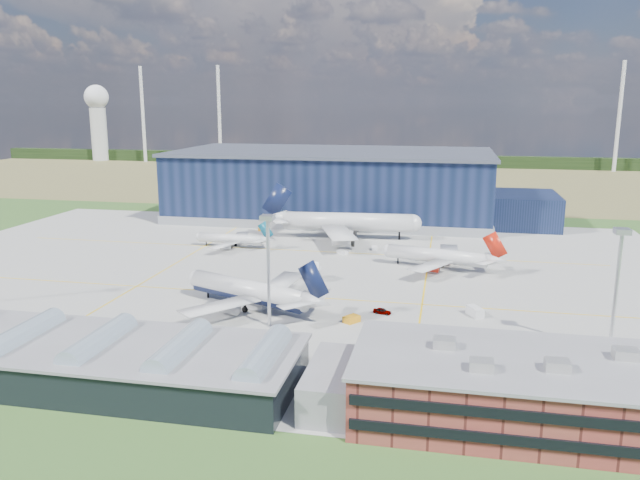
{
  "coord_description": "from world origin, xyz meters",
  "views": [
    {
      "loc": [
        44.47,
        -145.97,
        44.89
      ],
      "look_at": [
        12.6,
        8.63,
        9.66
      ],
      "focal_mm": 35.0,
      "sensor_mm": 36.0,
      "label": 1
    }
  ],
  "objects_px": {
    "light_mast_center": "(268,253)",
    "gse_cart_b": "(343,252)",
    "airliner_regional": "(230,234)",
    "gse_van_c": "(500,371)",
    "car_a": "(382,311)",
    "light_mast_east": "(618,270)",
    "gse_cart_a": "(374,248)",
    "gse_tug_c": "(262,229)",
    "gse_tug_b": "(352,319)",
    "gse_van_b": "(475,312)",
    "gse_van_a": "(253,303)",
    "airstair": "(316,274)",
    "hangar": "(340,188)",
    "car_b": "(229,356)",
    "ops_building": "(514,389)",
    "airliner_navy": "(248,280)",
    "airliner_widebody": "(348,212)",
    "airliner_red": "(437,248)",
    "gse_tug_a": "(313,299)"
  },
  "relations": [
    {
      "from": "light_mast_center",
      "to": "gse_cart_b",
      "type": "bearing_deg",
      "value": 85.93
    },
    {
      "from": "airliner_regional",
      "to": "gse_cart_b",
      "type": "relative_size",
      "value": 8.89
    },
    {
      "from": "gse_van_c",
      "to": "car_a",
      "type": "relative_size",
      "value": 1.28
    },
    {
      "from": "light_mast_east",
      "to": "gse_cart_a",
      "type": "bearing_deg",
      "value": 126.22
    },
    {
      "from": "light_mast_east",
      "to": "gse_tug_c",
      "type": "bearing_deg",
      "value": 135.75
    },
    {
      "from": "gse_tug_b",
      "to": "gse_van_b",
      "type": "bearing_deg",
      "value": 56.86
    },
    {
      "from": "gse_van_a",
      "to": "car_a",
      "type": "height_order",
      "value": "gse_van_a"
    },
    {
      "from": "airstair",
      "to": "light_mast_east",
      "type": "bearing_deg",
      "value": -33.78
    },
    {
      "from": "hangar",
      "to": "gse_cart_b",
      "type": "bearing_deg",
      "value": -79.29
    },
    {
      "from": "car_b",
      "to": "light_mast_east",
      "type": "bearing_deg",
      "value": -56.56
    },
    {
      "from": "airstair",
      "to": "car_a",
      "type": "xyz_separation_m",
      "value": [
        19.44,
        -22.5,
        -0.99
      ]
    },
    {
      "from": "ops_building",
      "to": "car_b",
      "type": "bearing_deg",
      "value": 165.74
    },
    {
      "from": "airliner_navy",
      "to": "airliner_widebody",
      "type": "distance_m",
      "value": 75.77
    },
    {
      "from": "car_b",
      "to": "airliner_widebody",
      "type": "bearing_deg",
      "value": 15.82
    },
    {
      "from": "light_mast_center",
      "to": "gse_van_c",
      "type": "xyz_separation_m",
      "value": [
        44.33,
        -16.0,
        -14.23
      ]
    },
    {
      "from": "car_a",
      "to": "airliner_regional",
      "type": "bearing_deg",
      "value": 58.4
    },
    {
      "from": "gse_tug_b",
      "to": "car_b",
      "type": "bearing_deg",
      "value": -91.56
    },
    {
      "from": "airliner_navy",
      "to": "airliner_regional",
      "type": "height_order",
      "value": "airliner_navy"
    },
    {
      "from": "light_mast_east",
      "to": "gse_tug_c",
      "type": "relative_size",
      "value": 7.29
    },
    {
      "from": "airliner_red",
      "to": "airstair",
      "type": "xyz_separation_m",
      "value": [
        -29.95,
        -17.65,
        -4.08
      ]
    },
    {
      "from": "hangar",
      "to": "airstair",
      "type": "bearing_deg",
      "value": -83.95
    },
    {
      "from": "airliner_widebody",
      "to": "gse_tug_a",
      "type": "relative_size",
      "value": 15.26
    },
    {
      "from": "airliner_navy",
      "to": "ops_building",
      "type": "bearing_deg",
      "value": 165.33
    },
    {
      "from": "airliner_red",
      "to": "light_mast_east",
      "type": "bearing_deg",
      "value": 136.77
    },
    {
      "from": "airliner_red",
      "to": "gse_cart_b",
      "type": "relative_size",
      "value": 11.75
    },
    {
      "from": "hangar",
      "to": "gse_van_a",
      "type": "xyz_separation_m",
      "value": [
        0.62,
        -114.78,
        -10.42
      ]
    },
    {
      "from": "airliner_widebody",
      "to": "car_b",
      "type": "xyz_separation_m",
      "value": [
        -4.74,
        -103.0,
        -8.24
      ]
    },
    {
      "from": "gse_tug_a",
      "to": "car_b",
      "type": "distance_m",
      "value": 35.33
    },
    {
      "from": "gse_cart_a",
      "to": "airstair",
      "type": "relative_size",
      "value": 0.51
    },
    {
      "from": "airliner_regional",
      "to": "airliner_navy",
      "type": "bearing_deg",
      "value": 116.28
    },
    {
      "from": "light_mast_center",
      "to": "airliner_navy",
      "type": "height_order",
      "value": "light_mast_center"
    },
    {
      "from": "gse_tug_c",
      "to": "gse_van_b",
      "type": "bearing_deg",
      "value": -46.24
    },
    {
      "from": "light_mast_center",
      "to": "gse_cart_a",
      "type": "height_order",
      "value": "light_mast_center"
    },
    {
      "from": "gse_cart_a",
      "to": "car_a",
      "type": "height_order",
      "value": "car_a"
    },
    {
      "from": "ops_building",
      "to": "car_a",
      "type": "distance_m",
      "value": 48.02
    },
    {
      "from": "airliner_navy",
      "to": "gse_tug_b",
      "type": "relative_size",
      "value": 12.21
    },
    {
      "from": "airliner_widebody",
      "to": "airstair",
      "type": "relative_size",
      "value": 10.57
    },
    {
      "from": "gse_van_b",
      "to": "gse_tug_c",
      "type": "distance_m",
      "value": 104.95
    },
    {
      "from": "hangar",
      "to": "gse_tug_b",
      "type": "relative_size",
      "value": 44.42
    },
    {
      "from": "airliner_widebody",
      "to": "gse_van_b",
      "type": "bearing_deg",
      "value": -65.71
    },
    {
      "from": "light_mast_east",
      "to": "gse_van_c",
      "type": "height_order",
      "value": "light_mast_east"
    },
    {
      "from": "ops_building",
      "to": "airliner_red",
      "type": "height_order",
      "value": "airliner_red"
    },
    {
      "from": "gse_van_a",
      "to": "gse_van_b",
      "type": "bearing_deg",
      "value": -72.3
    },
    {
      "from": "hangar",
      "to": "airstair",
      "type": "relative_size",
      "value": 28.11
    },
    {
      "from": "light_mast_center",
      "to": "airliner_regional",
      "type": "relative_size",
      "value": 0.86
    },
    {
      "from": "hangar",
      "to": "ops_building",
      "type": "height_order",
      "value": "hangar"
    },
    {
      "from": "gse_van_a",
      "to": "gse_cart_a",
      "type": "relative_size",
      "value": 2.09
    },
    {
      "from": "airliner_navy",
      "to": "gse_tug_c",
      "type": "bearing_deg",
      "value": -52.55
    },
    {
      "from": "airliner_navy",
      "to": "car_a",
      "type": "relative_size",
      "value": 10.22
    },
    {
      "from": "ops_building",
      "to": "airliner_regional",
      "type": "relative_size",
      "value": 1.73
    }
  ]
}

